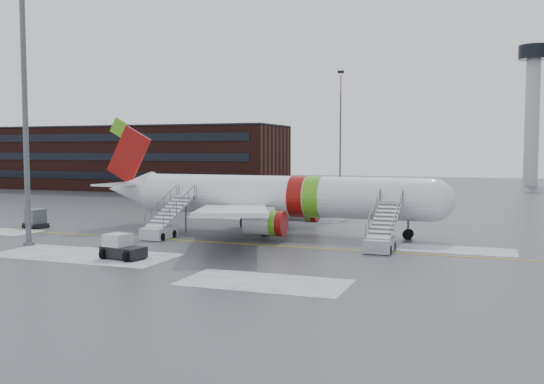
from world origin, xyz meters
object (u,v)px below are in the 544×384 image
at_px(airstair_fwd, 382,237).
at_px(light_mast_near, 24,82).
at_px(airstair_aft, 163,226).
at_px(uld_container, 36,219).
at_px(airliner, 270,196).
at_px(pushback_tug, 121,248).

bearing_deg(airstair_fwd, light_mast_near, -164.40).
xyz_separation_m(airstair_aft, uld_container, (-15.65, 1.64, -0.19)).
bearing_deg(airliner, uld_container, -168.18).
bearing_deg(airstair_aft, uld_container, 174.03).
bearing_deg(uld_container, airliner, 11.82).
distance_m(pushback_tug, light_mast_near, 16.60).
xyz_separation_m(airstair_fwd, uld_container, (-35.18, 1.64, -0.19)).
relative_size(airstair_aft, light_mast_near, 0.30).
bearing_deg(airliner, airstair_aft, -139.89).
xyz_separation_m(airstair_fwd, light_mast_near, (-27.61, -7.71, 12.27)).
relative_size(airliner, pushback_tug, 10.48).
xyz_separation_m(airstair_fwd, pushback_tug, (-17.02, -10.18, -0.28)).
bearing_deg(uld_container, airstair_fwd, -2.66).
bearing_deg(pushback_tug, light_mast_near, 166.90).
height_order(airstair_fwd, pushback_tug, airstair_fwd).
bearing_deg(airstair_fwd, uld_container, 177.34).
height_order(pushback_tug, light_mast_near, light_mast_near).
xyz_separation_m(airliner, uld_container, (-23.41, -4.90, -2.54)).
xyz_separation_m(airstair_aft, light_mast_near, (-8.08, -7.71, 12.27)).
relative_size(airstair_aft, pushback_tug, 2.30).
relative_size(airstair_fwd, airstair_aft, 1.00).
height_order(airstair_aft, pushback_tug, airstair_aft).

